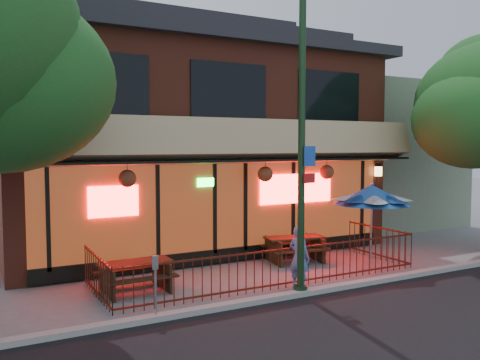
# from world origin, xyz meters

# --- Properties ---
(ground) EXTENTS (80.00, 80.00, 0.00)m
(ground) POSITION_xyz_m (0.00, 0.00, 0.00)
(ground) COLOR gray
(ground) RESTS_ON ground
(curb) EXTENTS (80.00, 0.25, 0.12)m
(curb) POSITION_xyz_m (0.00, -0.50, 0.06)
(curb) COLOR #999993
(curb) RESTS_ON ground
(restaurant_building) EXTENTS (12.96, 9.49, 8.05)m
(restaurant_building) POSITION_xyz_m (0.00, 7.11, 4.13)
(restaurant_building) COLOR brown
(restaurant_building) RESTS_ON ground
(neighbor_building) EXTENTS (6.00, 7.00, 6.00)m
(neighbor_building) POSITION_xyz_m (9.00, 7.70, 3.00)
(neighbor_building) COLOR gray
(neighbor_building) RESTS_ON ground
(patio_fence) EXTENTS (8.44, 2.62, 1.00)m
(patio_fence) POSITION_xyz_m (0.00, 0.50, 0.63)
(patio_fence) COLOR #481A0F
(patio_fence) RESTS_ON ground
(street_light) EXTENTS (0.43, 0.32, 7.00)m
(street_light) POSITION_xyz_m (0.00, -0.40, 3.15)
(street_light) COLOR #163219
(street_light) RESTS_ON ground
(picnic_table_left) EXTENTS (1.72, 1.33, 0.73)m
(picnic_table_left) POSITION_xyz_m (-3.30, 1.61, 0.48)
(picnic_table_left) COLOR #311F11
(picnic_table_left) RESTS_ON ground
(picnic_table_right) EXTENTS (1.94, 1.61, 0.74)m
(picnic_table_right) POSITION_xyz_m (1.76, 2.40, 0.49)
(picnic_table_right) COLOR #372513
(picnic_table_right) RESTS_ON ground
(patio_umbrella) EXTENTS (2.12, 2.12, 2.42)m
(patio_umbrella) POSITION_xyz_m (3.23, 0.78, 2.07)
(patio_umbrella) COLOR gray
(patio_umbrella) RESTS_ON ground
(pedestrian) EXTENTS (0.54, 0.65, 1.54)m
(pedestrian) POSITION_xyz_m (0.22, -0.03, 0.77)
(pedestrian) COLOR #5C78B8
(pedestrian) RESTS_ON ground
(parking_meter_near) EXTENTS (0.14, 0.13, 1.29)m
(parking_meter_near) POSITION_xyz_m (-3.52, -0.48, 0.87)
(parking_meter_near) COLOR gray
(parking_meter_near) RESTS_ON ground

